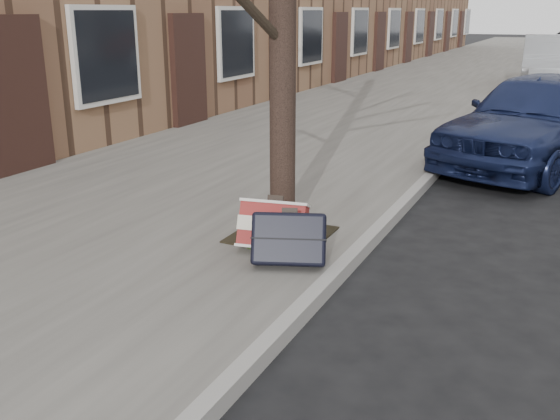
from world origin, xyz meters
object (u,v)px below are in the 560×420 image
at_px(suitcase_navy, 289,239).
at_px(car_near_mid, 554,64).
at_px(suitcase_red, 273,226).
at_px(car_near_front, 540,119).

relative_size(suitcase_navy, car_near_mid, 0.13).
bearing_deg(suitcase_red, suitcase_navy, -52.87).
relative_size(car_near_front, car_near_mid, 0.87).
height_order(suitcase_navy, car_near_front, car_near_front).
height_order(suitcase_red, car_near_mid, car_near_mid).
bearing_deg(suitcase_red, car_near_mid, 73.78).
xyz_separation_m(suitcase_red, suitcase_navy, (0.27, -0.25, 0.01)).
distance_m(car_near_front, car_near_mid, 9.22).
xyz_separation_m(car_near_front, car_near_mid, (-0.26, 9.22, 0.07)).
relative_size(suitcase_red, suitcase_navy, 0.96).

